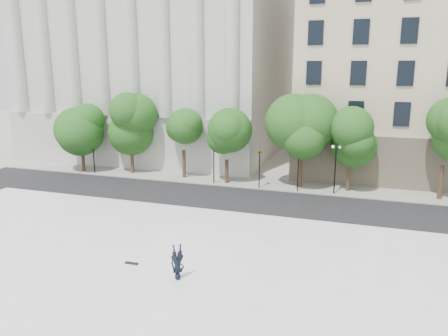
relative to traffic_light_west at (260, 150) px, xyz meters
The scene contains 11 objects.
ground 22.61m from the traffic_light_west, 89.48° to the right, with size 160.00×160.00×0.00m, color #B5B3AB.
plaza 19.61m from the traffic_light_west, 89.40° to the right, with size 44.00×22.00×0.45m, color white.
street 5.67m from the traffic_light_west, 87.30° to the right, with size 60.00×8.00×0.02m, color black.
far_sidewalk 4.03m from the traffic_light_west, 83.19° to the left, with size 60.00×4.00×0.12m, color #ADAAA0.
building_west 25.12m from the traffic_light_west, 135.90° to the left, with size 31.50×27.65×25.60m.
traffic_light_west is the anchor object (origin of this frame).
traffic_light_east 3.61m from the traffic_light_west, ahead, with size 0.66×1.77×4.20m.
person_lying 19.81m from the traffic_light_west, 88.98° to the right, with size 0.70×0.46×1.91m, color black.
skateboard 19.24m from the traffic_light_west, 98.71° to the right, with size 0.77×0.20×0.08m, color black.
street_trees 2.12m from the traffic_light_west, 95.86° to the left, with size 44.74×5.27×7.97m.
lamp_posts 1.10m from the traffic_light_west, 22.18° to the left, with size 37.62×0.28×4.52m.
Camera 1 is at (8.93, -16.46, 11.38)m, focal length 35.00 mm.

